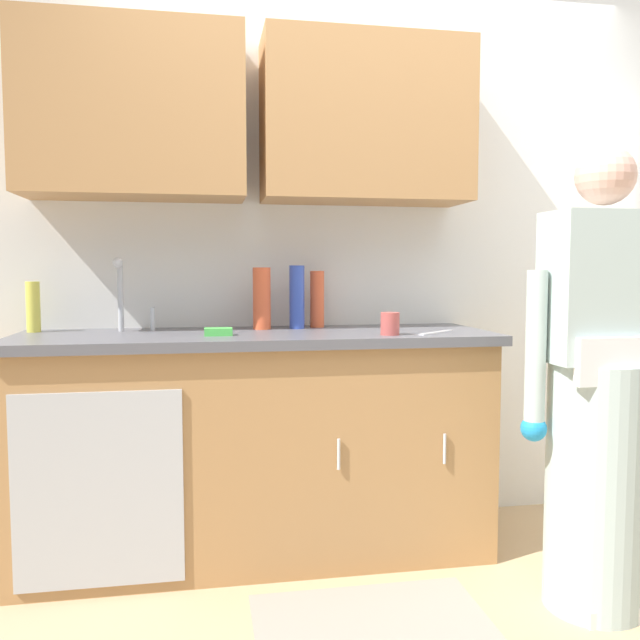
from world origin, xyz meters
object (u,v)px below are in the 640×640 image
(person_at_sink, at_px, (598,415))
(knife_on_counter, at_px, (436,332))
(bottle_water_tall, at_px, (317,299))
(bottle_dish_liquid, at_px, (33,307))
(bottle_soap, at_px, (262,298))
(sponge, at_px, (218,332))
(bottle_water_short, at_px, (297,297))
(sink, at_px, (127,338))
(cup_by_sink, at_px, (390,324))

(person_at_sink, distance_m, knife_on_counter, 0.70)
(person_at_sink, distance_m, bottle_water_tall, 1.27)
(person_at_sink, xyz_separation_m, bottle_dish_liquid, (-2.06, 0.84, 0.35))
(bottle_soap, height_order, sponge, bottle_soap)
(bottle_water_short, relative_size, bottle_water_tall, 1.09)
(bottle_dish_liquid, relative_size, sponge, 1.93)
(sink, bearing_deg, bottle_water_short, 11.36)
(sink, distance_m, bottle_water_tall, 0.85)
(bottle_dish_liquid, distance_m, cup_by_sink, 1.49)
(person_at_sink, bearing_deg, knife_on_counter, 129.42)
(knife_on_counter, bearing_deg, person_at_sink, -90.67)
(sponge, bearing_deg, bottle_dish_liquid, 159.82)
(sink, relative_size, bottle_water_short, 1.79)
(bottle_water_short, xyz_separation_m, sponge, (-0.35, -0.25, -0.12))
(bottle_water_tall, distance_m, knife_on_counter, 0.58)
(bottle_water_short, xyz_separation_m, cup_by_sink, (0.33, -0.35, -0.09))
(bottle_water_tall, bearing_deg, cup_by_sink, -60.47)
(person_at_sink, height_order, cup_by_sink, person_at_sink)
(sink, bearing_deg, sponge, -16.65)
(bottle_soap, xyz_separation_m, bottle_water_tall, (0.26, 0.05, -0.01))
(sink, xyz_separation_m, person_at_sink, (1.66, -0.67, -0.23))
(person_at_sink, xyz_separation_m, sponge, (-1.30, 0.57, 0.26))
(bottle_dish_liquid, height_order, sponge, bottle_dish_liquid)
(bottle_water_tall, xyz_separation_m, sponge, (-0.45, -0.30, -0.11))
(bottle_soap, relative_size, cup_by_sink, 2.98)
(sink, xyz_separation_m, bottle_dish_liquid, (-0.40, 0.17, 0.12))
(bottle_water_short, bearing_deg, bottle_water_tall, 25.26)
(sink, distance_m, person_at_sink, 1.81)
(sink, relative_size, bottle_soap, 1.85)
(bottle_soap, bearing_deg, sink, -166.20)
(bottle_water_tall, bearing_deg, bottle_water_short, -154.74)
(cup_by_sink, bearing_deg, bottle_water_tall, 119.53)
(sink, bearing_deg, bottle_water_tall, 13.17)
(bottle_soap, xyz_separation_m, cup_by_sink, (0.48, -0.35, -0.09))
(bottle_water_tall, bearing_deg, sink, -166.83)
(bottle_soap, relative_size, bottle_dish_liquid, 1.28)
(cup_by_sink, distance_m, sponge, 0.69)
(bottle_soap, bearing_deg, bottle_water_short, 2.36)
(bottle_water_short, height_order, bottle_water_tall, bottle_water_short)
(bottle_soap, xyz_separation_m, sponge, (-0.20, -0.25, -0.12))
(cup_by_sink, bearing_deg, bottle_water_short, 132.74)
(cup_by_sink, distance_m, knife_on_counter, 0.22)
(bottle_dish_liquid, xyz_separation_m, knife_on_counter, (1.65, -0.34, -0.10))
(bottle_water_short, distance_m, cup_by_sink, 0.49)
(knife_on_counter, bearing_deg, cup_by_sink, 149.83)
(cup_by_sink, height_order, knife_on_counter, cup_by_sink)
(bottle_soap, bearing_deg, bottle_water_tall, 11.78)
(bottle_dish_liquid, bearing_deg, knife_on_counter, -11.77)
(person_at_sink, bearing_deg, sponge, 156.48)
(bottle_dish_liquid, xyz_separation_m, sponge, (0.76, -0.28, -0.09))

